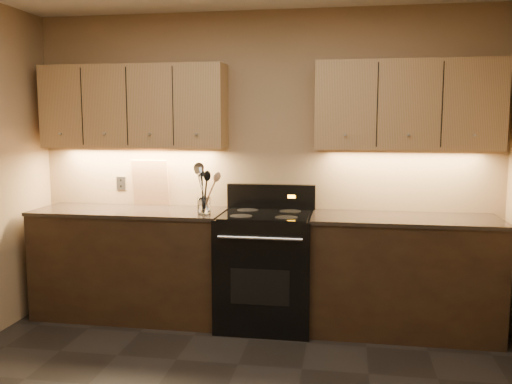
# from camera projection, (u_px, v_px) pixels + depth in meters

# --- Properties ---
(wall_back) EXTENTS (4.00, 0.04, 2.60)m
(wall_back) POSITION_uv_depth(u_px,v_px,m) (263.00, 165.00, 4.68)
(wall_back) COLOR #A48160
(wall_back) RESTS_ON ground
(counter_left) EXTENTS (1.62, 0.62, 0.93)m
(counter_left) POSITION_uv_depth(u_px,v_px,m) (131.00, 263.00, 4.67)
(counter_left) COLOR black
(counter_left) RESTS_ON ground
(counter_right) EXTENTS (1.46, 0.62, 0.93)m
(counter_right) POSITION_uv_depth(u_px,v_px,m) (403.00, 275.00, 4.30)
(counter_right) COLOR black
(counter_right) RESTS_ON ground
(stove) EXTENTS (0.76, 0.68, 1.14)m
(stove) POSITION_uv_depth(u_px,v_px,m) (266.00, 268.00, 4.46)
(stove) COLOR black
(stove) RESTS_ON ground
(upper_cab_left) EXTENTS (1.60, 0.30, 0.70)m
(upper_cab_left) POSITION_uv_depth(u_px,v_px,m) (134.00, 107.00, 4.65)
(upper_cab_left) COLOR tan
(upper_cab_left) RESTS_ON wall_back
(upper_cab_right) EXTENTS (1.44, 0.30, 0.70)m
(upper_cab_right) POSITION_uv_depth(u_px,v_px,m) (407.00, 105.00, 4.27)
(upper_cab_right) COLOR tan
(upper_cab_right) RESTS_ON wall_back
(outlet_plate) EXTENTS (0.08, 0.01, 0.12)m
(outlet_plate) POSITION_uv_depth(u_px,v_px,m) (121.00, 183.00, 4.91)
(outlet_plate) COLOR #B2B5BA
(outlet_plate) RESTS_ON wall_back
(utensil_crock) EXTENTS (0.14, 0.14, 0.13)m
(utensil_crock) POSITION_uv_depth(u_px,v_px,m) (204.00, 206.00, 4.39)
(utensil_crock) COLOR white
(utensil_crock) RESTS_ON counter_left
(cutting_board) EXTENTS (0.33, 0.10, 0.41)m
(cutting_board) POSITION_uv_depth(u_px,v_px,m) (151.00, 183.00, 4.82)
(cutting_board) COLOR tan
(cutting_board) RESTS_ON counter_left
(wooden_spoon) EXTENTS (0.20, 0.09, 0.34)m
(wooden_spoon) POSITION_uv_depth(u_px,v_px,m) (202.00, 191.00, 4.38)
(wooden_spoon) COLOR tan
(wooden_spoon) RESTS_ON utensil_crock
(black_spoon) EXTENTS (0.12, 0.15, 0.36)m
(black_spoon) POSITION_uv_depth(u_px,v_px,m) (203.00, 190.00, 4.39)
(black_spoon) COLOR black
(black_spoon) RESTS_ON utensil_crock
(black_turner) EXTENTS (0.14, 0.19, 0.36)m
(black_turner) POSITION_uv_depth(u_px,v_px,m) (203.00, 190.00, 4.36)
(black_turner) COLOR black
(black_turner) RESTS_ON utensil_crock
(steel_spatula) EXTENTS (0.20, 0.13, 0.40)m
(steel_spatula) POSITION_uv_depth(u_px,v_px,m) (207.00, 188.00, 4.39)
(steel_spatula) COLOR silver
(steel_spatula) RESTS_ON utensil_crock
(steel_skimmer) EXTENTS (0.18, 0.17, 0.41)m
(steel_skimmer) POSITION_uv_depth(u_px,v_px,m) (206.00, 188.00, 4.37)
(steel_skimmer) COLOR silver
(steel_skimmer) RESTS_ON utensil_crock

